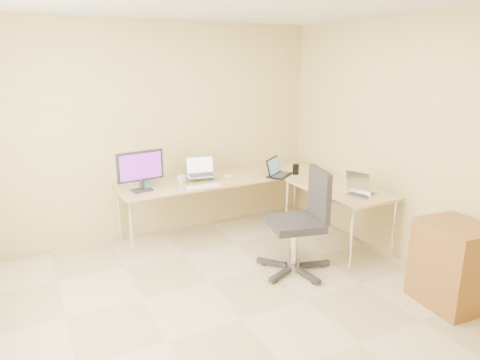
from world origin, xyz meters
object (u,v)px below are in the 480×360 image
laptop_center (201,167)px  desk_fan (131,174)px  office_chair (295,226)px  desk_main (225,205)px  keyboard (202,187)px  desk_return (336,217)px  water_bottle (145,178)px  laptop_black (280,167)px  mug (182,180)px  laptop_return (363,185)px  monitor (141,171)px  cabinet (452,267)px

laptop_center → desk_fan: 0.84m
laptop_center → office_chair: (0.48, -1.33, -0.39)m
desk_main → office_chair: office_chair is taller
keyboard → desk_return: bearing=-22.9°
desk_return → desk_fan: (-2.10, 1.18, 0.50)m
water_bottle → laptop_black: bearing=-7.7°
office_chair → water_bottle: bearing=147.3°
mug → laptop_return: 2.07m
desk_main → water_bottle: 1.13m
desk_main → water_bottle: size_ratio=10.85×
monitor → keyboard: bearing=-24.6°
laptop_center → laptop_black: bearing=-8.2°
desk_return → mug: bearing=148.6°
desk_return → cabinet: size_ratio=1.59×
monitor → laptop_black: monitor is taller
desk_main → laptop_return: bearing=-53.1°
desk_main → water_bottle: (-1.02, -0.04, 0.49)m
keyboard → laptop_return: laptop_return is taller
water_bottle → office_chair: (1.19, -1.26, -0.35)m
monitor → laptop_black: (1.72, -0.17, -0.11)m
keyboard → cabinet: bearing=-52.0°
laptop_center → cabinet: 2.90m
monitor → mug: monitor is taller
office_chair → cabinet: size_ratio=1.35×
desk_main → mug: bearing=-175.3°
desk_fan → cabinet: desk_fan is taller
water_bottle → office_chair: bearing=-46.6°
laptop_center → laptop_return: 1.91m
mug → laptop_return: bearing=-39.2°
desk_main → laptop_black: 0.84m
laptop_black → cabinet: laptop_black is taller
keyboard → monitor: bearing=166.8°
desk_main → keyboard: size_ratio=6.29×
laptop_center → office_chair: size_ratio=0.33×
desk_main → laptop_black: (0.64, -0.27, 0.48)m
monitor → laptop_return: 2.44m
laptop_black → monitor: bearing=137.9°
water_bottle → desk_return: bearing=-25.6°
desk_main → keyboard: 0.64m
water_bottle → desk_fan: (-0.11, 0.22, 0.01)m
keyboard → cabinet: cabinet is taller
mug → desk_return: bearing=-31.4°
laptop_black → keyboard: laptop_black is taller
laptop_return → water_bottle: bearing=38.5°
desk_main → water_bottle: water_bottle is taller
desk_return → laptop_return: 0.60m
mug → cabinet: bearing=-55.9°
mug → monitor: bearing=-173.9°
desk_return → office_chair: (-0.80, -0.30, 0.14)m
laptop_return → desk_fan: bearing=35.7°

